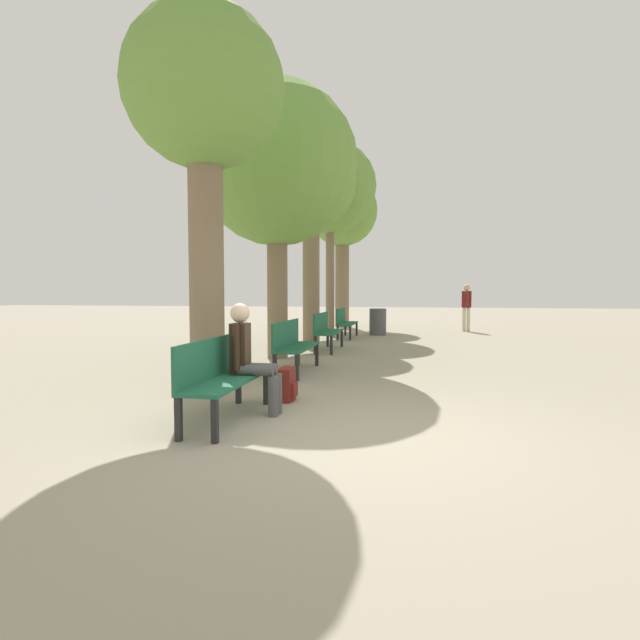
{
  "coord_description": "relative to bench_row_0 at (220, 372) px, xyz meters",
  "views": [
    {
      "loc": [
        0.51,
        -4.8,
        1.42
      ],
      "look_at": [
        -1.73,
        6.97,
        0.73
      ],
      "focal_mm": 28.0,
      "sensor_mm": 36.0,
      "label": 1
    }
  ],
  "objects": [
    {
      "name": "tree_row_2",
      "position": [
        -0.78,
        8.63,
        3.81
      ],
      "size": [
        2.54,
        2.54,
        5.73
      ],
      "color": "#7A664C",
      "rests_on": "ground_plane"
    },
    {
      "name": "tree_row_4",
      "position": [
        -0.78,
        14.74,
        3.96
      ],
      "size": [
        2.8,
        2.8,
        6.03
      ],
      "color": "#7A664C",
      "rests_on": "ground_plane"
    },
    {
      "name": "bench_row_1",
      "position": [
        0.0,
        3.31,
        0.0
      ],
      "size": [
        0.46,
        1.73,
        0.9
      ],
      "color": "#1E6042",
      "rests_on": "ground_plane"
    },
    {
      "name": "bench_row_0",
      "position": [
        0.0,
        0.0,
        0.0
      ],
      "size": [
        0.46,
        1.73,
        0.9
      ],
      "color": "#1E6042",
      "rests_on": "ground_plane"
    },
    {
      "name": "bench_row_3",
      "position": [
        0.0,
        9.92,
        0.0
      ],
      "size": [
        0.46,
        1.73,
        0.9
      ],
      "color": "#1E6042",
      "rests_on": "ground_plane"
    },
    {
      "name": "bench_row_2",
      "position": [
        0.0,
        6.61,
        0.0
      ],
      "size": [
        0.46,
        1.73,
        0.9
      ],
      "color": "#1E6042",
      "rests_on": "ground_plane"
    },
    {
      "name": "ground_plane",
      "position": [
        1.59,
        -0.35,
        -0.53
      ],
      "size": [
        80.0,
        80.0,
        0.0
      ],
      "primitive_type": "plane",
      "color": "gray"
    },
    {
      "name": "tree_row_1",
      "position": [
        -0.78,
        5.12,
        3.52
      ],
      "size": [
        3.41,
        3.41,
        5.79
      ],
      "color": "#7A664C",
      "rests_on": "ground_plane"
    },
    {
      "name": "backpack",
      "position": [
        0.48,
        1.06,
        -0.32
      ],
      "size": [
        0.21,
        0.33,
        0.43
      ],
      "color": "maroon",
      "rests_on": "ground_plane"
    },
    {
      "name": "trash_bin",
      "position": [
        0.93,
        11.1,
        -0.1
      ],
      "size": [
        0.54,
        0.54,
        0.86
      ],
      "color": "#4C4C51",
      "rests_on": "ground_plane"
    },
    {
      "name": "pedestrian_near",
      "position": [
        3.91,
        13.17,
        0.42
      ],
      "size": [
        0.34,
        0.3,
        1.67
      ],
      "color": "beige",
      "rests_on": "ground_plane"
    },
    {
      "name": "person_seated",
      "position": [
        0.23,
        0.33,
        0.16
      ],
      "size": [
        0.59,
        0.34,
        1.29
      ],
      "color": "#4C4C4C",
      "rests_on": "ground_plane"
    },
    {
      "name": "tree_row_0",
      "position": [
        -0.78,
        1.45,
        3.52
      ],
      "size": [
        2.22,
        2.22,
        5.34
      ],
      "color": "#7A664C",
      "rests_on": "ground_plane"
    },
    {
      "name": "tree_row_3",
      "position": [
        -0.78,
        11.84,
        4.42
      ],
      "size": [
        3.15,
        3.15,
        6.55
      ],
      "color": "#7A664C",
      "rests_on": "ground_plane"
    }
  ]
}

